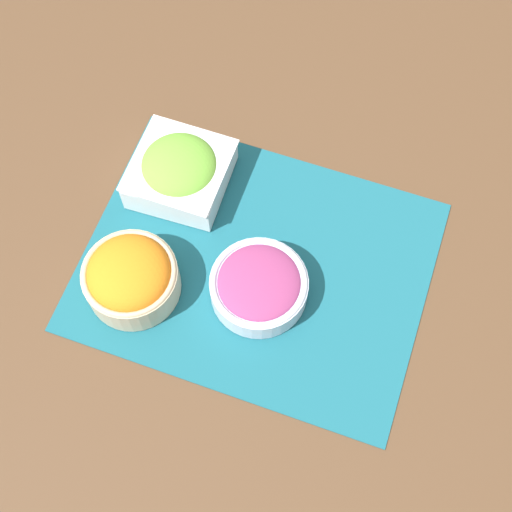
% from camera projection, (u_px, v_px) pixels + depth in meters
% --- Properties ---
extents(ground_plane, '(3.00, 3.00, 0.00)m').
position_uv_depth(ground_plane, '(256.00, 266.00, 1.01)').
color(ground_plane, '#513823').
extents(placemat, '(0.48, 0.37, 0.00)m').
position_uv_depth(placemat, '(256.00, 265.00, 1.00)').
color(placemat, '#195B6B').
rests_on(placemat, ground_plane).
extents(onion_bowl, '(0.13, 0.13, 0.05)m').
position_uv_depth(onion_bowl, '(259.00, 286.00, 0.96)').
color(onion_bowl, silver).
rests_on(onion_bowl, placemat).
extents(lettuce_bowl, '(0.14, 0.14, 0.07)m').
position_uv_depth(lettuce_bowl, '(180.00, 171.00, 1.03)').
color(lettuce_bowl, white).
rests_on(lettuce_bowl, placemat).
extents(carrot_bowl, '(0.13, 0.13, 0.08)m').
position_uv_depth(carrot_bowl, '(131.00, 277.00, 0.95)').
color(carrot_bowl, '#C6B28E').
rests_on(carrot_bowl, placemat).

